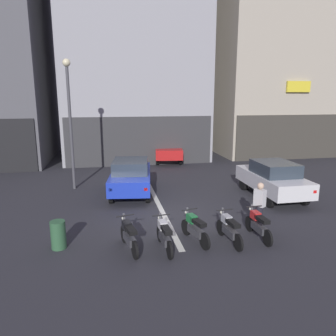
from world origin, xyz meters
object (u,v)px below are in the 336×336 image
at_px(car_blue_crossing_near, 131,176).
at_px(motorcycle_silver_row_right_mid, 229,229).
at_px(motorcycle_green_row_centre, 195,228).
at_px(person_by_motorcycles, 259,206).
at_px(trash_bin, 58,235).
at_px(motorcycle_white_row_left_mid, 164,235).
at_px(motorcycle_black_row_leftmost, 129,235).
at_px(motorcycle_red_row_rightmost, 258,225).
at_px(car_white_parked_kerbside, 273,178).
at_px(car_red_down_street, 168,149).
at_px(street_lamp, 70,111).

height_order(car_blue_crossing_near, motorcycle_silver_row_right_mid, car_blue_crossing_near).
height_order(motorcycle_green_row_centre, person_by_motorcycles, person_by_motorcycles).
bearing_deg(trash_bin, motorcycle_silver_row_right_mid, -6.59).
height_order(motorcycle_white_row_left_mid, person_by_motorcycles, person_by_motorcycles).
height_order(motorcycle_green_row_centre, motorcycle_silver_row_right_mid, same).
distance_m(motorcycle_black_row_leftmost, motorcycle_silver_row_right_mid, 3.08).
bearing_deg(motorcycle_red_row_rightmost, car_white_parked_kerbside, 56.16).
bearing_deg(motorcycle_red_row_rightmost, trash_bin, 175.62).
height_order(car_blue_crossing_near, motorcycle_white_row_left_mid, car_blue_crossing_near).
distance_m(car_red_down_street, motorcycle_silver_row_right_mid, 13.17).
height_order(street_lamp, trash_bin, street_lamp).
height_order(motorcycle_white_row_left_mid, motorcycle_silver_row_right_mid, same).
xyz_separation_m(person_by_motorcycles, trash_bin, (-6.45, -0.11, -0.43)).
relative_size(car_blue_crossing_near, motorcycle_red_row_rightmost, 2.57).
distance_m(motorcycle_red_row_rightmost, person_by_motorcycles, 0.76).
xyz_separation_m(motorcycle_black_row_leftmost, motorcycle_red_row_rightmost, (4.10, 0.03, 0.00)).
relative_size(car_red_down_street, motorcycle_red_row_rightmost, 2.57).
height_order(car_white_parked_kerbside, person_by_motorcycles, person_by_motorcycles).
relative_size(car_white_parked_kerbside, trash_bin, 4.83).
distance_m(motorcycle_white_row_left_mid, motorcycle_red_row_rightmost, 3.08).
xyz_separation_m(car_white_parked_kerbside, person_by_motorcycles, (-2.30, -3.30, -0.03)).
relative_size(car_blue_crossing_near, street_lamp, 0.70).
bearing_deg(car_white_parked_kerbside, car_blue_crossing_near, 164.93).
bearing_deg(motorcycle_green_row_centre, motorcycle_silver_row_right_mid, -13.65).
xyz_separation_m(car_white_parked_kerbside, street_lamp, (-8.89, 3.10, 2.90)).
distance_m(motorcycle_white_row_left_mid, trash_bin, 3.15).
bearing_deg(person_by_motorcycles, car_red_down_street, 93.41).
bearing_deg(car_white_parked_kerbside, person_by_motorcycles, -124.88).
distance_m(motorcycle_white_row_left_mid, person_by_motorcycles, 3.49).
relative_size(motorcycle_silver_row_right_mid, person_by_motorcycles, 1.00).
xyz_separation_m(motorcycle_silver_row_right_mid, person_by_motorcycles, (1.33, 0.70, 0.40)).
distance_m(motorcycle_green_row_centre, person_by_motorcycles, 2.43).
height_order(motorcycle_red_row_rightmost, trash_bin, motorcycle_red_row_rightmost).
relative_size(car_blue_crossing_near, motorcycle_white_row_left_mid, 2.57).
bearing_deg(motorcycle_red_row_rightmost, motorcycle_silver_row_right_mid, -173.29).
height_order(car_red_down_street, motorcycle_white_row_left_mid, car_red_down_street).
bearing_deg(car_red_down_street, car_white_parked_kerbside, -71.59).
bearing_deg(motorcycle_green_row_centre, person_by_motorcycles, 10.81).
bearing_deg(car_red_down_street, car_blue_crossing_near, -112.90).
bearing_deg(motorcycle_black_row_leftmost, car_red_down_street, 74.32).
bearing_deg(car_red_down_street, motorcycle_red_row_rightmost, -88.06).
relative_size(car_red_down_street, street_lamp, 0.70).
bearing_deg(motorcycle_white_row_left_mid, motorcycle_black_row_leftmost, 170.33).
height_order(car_blue_crossing_near, motorcycle_black_row_leftmost, car_blue_crossing_near).
distance_m(car_blue_crossing_near, street_lamp, 4.20).
distance_m(motorcycle_green_row_centre, trash_bin, 4.11).
relative_size(car_blue_crossing_near, motorcycle_black_row_leftmost, 2.61).
xyz_separation_m(street_lamp, motorcycle_white_row_left_mid, (3.21, -7.19, -3.33)).
bearing_deg(motorcycle_black_row_leftmost, trash_bin, 166.31).
height_order(car_blue_crossing_near, car_red_down_street, same).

